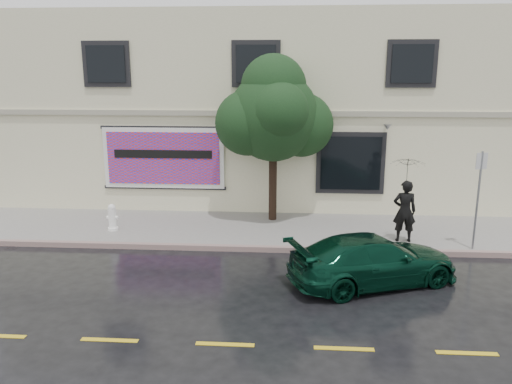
# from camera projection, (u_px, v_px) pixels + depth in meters

# --- Properties ---
(ground) EXTENTS (90.00, 90.00, 0.00)m
(ground) POSITION_uv_depth(u_px,v_px,m) (243.00, 272.00, 12.68)
(ground) COLOR black
(ground) RESTS_ON ground
(sidewalk) EXTENTS (20.00, 3.50, 0.15)m
(sidewalk) POSITION_uv_depth(u_px,v_px,m) (252.00, 230.00, 15.82)
(sidewalk) COLOR gray
(sidewalk) RESTS_ON ground
(curb) EXTENTS (20.00, 0.18, 0.16)m
(curb) POSITION_uv_depth(u_px,v_px,m) (248.00, 249.00, 14.12)
(curb) COLOR slate
(curb) RESTS_ON ground
(road_marking) EXTENTS (19.00, 0.12, 0.01)m
(road_marking) POSITION_uv_depth(u_px,v_px,m) (225.00, 344.00, 9.29)
(road_marking) COLOR gold
(road_marking) RESTS_ON ground
(building) EXTENTS (20.00, 8.12, 7.00)m
(building) POSITION_uv_depth(u_px,v_px,m) (263.00, 108.00, 20.58)
(building) COLOR beige
(building) RESTS_ON ground
(billboard) EXTENTS (4.30, 0.16, 2.20)m
(billboard) POSITION_uv_depth(u_px,v_px,m) (163.00, 158.00, 17.18)
(billboard) COLOR white
(billboard) RESTS_ON ground
(car) EXTENTS (4.47, 3.18, 1.19)m
(car) POSITION_uv_depth(u_px,v_px,m) (373.00, 260.00, 11.84)
(car) COLOR #072E1F
(car) RESTS_ON ground
(pedestrian) EXTENTS (0.67, 0.45, 1.81)m
(pedestrian) POSITION_uv_depth(u_px,v_px,m) (405.00, 211.00, 14.31)
(pedestrian) COLOR black
(pedestrian) RESTS_ON sidewalk
(umbrella) EXTENTS (1.20, 1.20, 0.76)m
(umbrella) POSITION_uv_depth(u_px,v_px,m) (408.00, 167.00, 14.01)
(umbrella) COLOR black
(umbrella) RESTS_ON pedestrian
(street_tree) EXTENTS (2.89, 2.89, 4.86)m
(street_tree) POSITION_uv_depth(u_px,v_px,m) (273.00, 117.00, 15.88)
(street_tree) COLOR black
(street_tree) RESTS_ON sidewalk
(fire_hydrant) EXTENTS (0.34, 0.32, 0.84)m
(fire_hydrant) POSITION_uv_depth(u_px,v_px,m) (112.00, 217.00, 15.44)
(fire_hydrant) COLOR white
(fire_hydrant) RESTS_ON sidewalk
(sign_pole) EXTENTS (0.33, 0.12, 2.74)m
(sign_pole) POSITION_uv_depth(u_px,v_px,m) (478.00, 192.00, 13.49)
(sign_pole) COLOR gray
(sign_pole) RESTS_ON sidewalk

